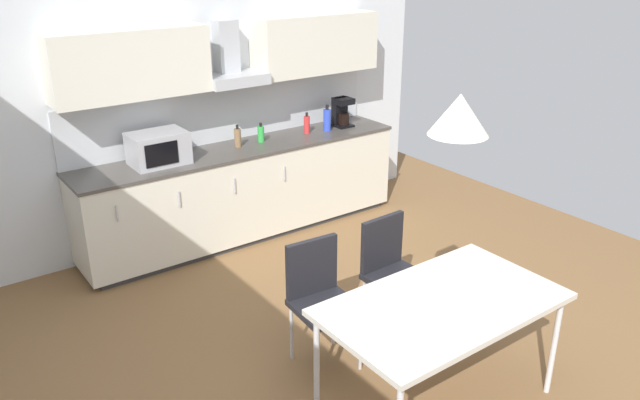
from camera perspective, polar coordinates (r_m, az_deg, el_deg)
ground_plane at (r=4.33m, az=1.91°, el=-15.91°), size 7.23×7.82×0.02m
wall_back at (r=5.86m, az=-14.25°, el=9.22°), size 5.78×0.10×2.81m
kitchen_counter at (r=6.08m, az=-6.91°, el=0.85°), size 3.22×0.62×0.90m
backsplash_tile at (r=6.10m, az=-8.54°, el=7.79°), size 3.20×0.02×0.52m
upper_wall_cabinets at (r=5.85m, az=-8.14°, el=13.09°), size 3.20×0.40×0.56m
microwave at (r=5.56m, az=-14.57°, el=4.60°), size 0.48×0.35×0.28m
coffee_maker at (r=6.55m, az=1.99°, el=8.05°), size 0.18×0.19×0.30m
bottle_green at (r=6.05m, az=-5.43°, el=6.05°), size 0.06×0.06×0.19m
bottle_red at (r=6.30m, az=-1.21°, el=6.93°), size 0.06×0.06×0.21m
bottle_brown at (r=5.92m, az=-7.54°, el=5.69°), size 0.06×0.06×0.21m
bottle_blue at (r=6.38m, az=0.65°, el=7.35°), size 0.08×0.08×0.27m
dining_table at (r=3.79m, az=11.13°, el=-9.68°), size 1.44×0.83×0.74m
chair_far_left at (r=4.19m, az=-0.05°, el=-8.33°), size 0.43×0.43×0.87m
chair_far_right at (r=4.54m, az=6.49°, el=-5.86°), size 0.42×0.42×0.87m
pendant_lamp at (r=3.33m, az=12.62°, el=7.64°), size 0.32×0.32×0.22m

